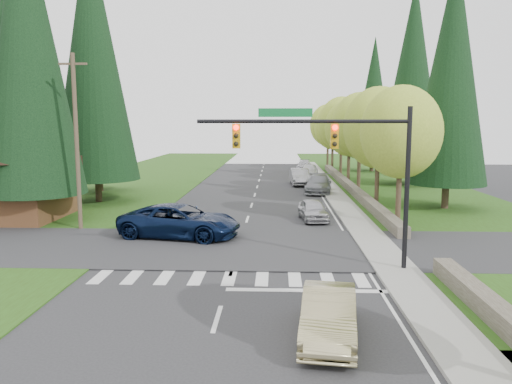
# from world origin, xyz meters

# --- Properties ---
(ground) EXTENTS (120.00, 120.00, 0.00)m
(ground) POSITION_xyz_m (0.00, 0.00, 0.00)
(ground) COLOR #28282B
(ground) RESTS_ON ground
(grass_east) EXTENTS (14.00, 110.00, 0.06)m
(grass_east) POSITION_xyz_m (13.00, 20.00, 0.03)
(grass_east) COLOR #274412
(grass_east) RESTS_ON ground
(grass_west) EXTENTS (14.00, 110.00, 0.06)m
(grass_west) POSITION_xyz_m (-13.00, 20.00, 0.03)
(grass_west) COLOR #274412
(grass_west) RESTS_ON ground
(cross_street) EXTENTS (120.00, 8.00, 0.10)m
(cross_street) POSITION_xyz_m (0.00, 8.00, 0.00)
(cross_street) COLOR #28282B
(cross_street) RESTS_ON ground
(sidewalk_east) EXTENTS (1.80, 80.00, 0.13)m
(sidewalk_east) POSITION_xyz_m (6.90, 22.00, 0.07)
(sidewalk_east) COLOR gray
(sidewalk_east) RESTS_ON ground
(curb_east) EXTENTS (0.20, 80.00, 0.13)m
(curb_east) POSITION_xyz_m (6.05, 22.00, 0.07)
(curb_east) COLOR gray
(curb_east) RESTS_ON ground
(stone_wall_north) EXTENTS (0.70, 40.00, 0.70)m
(stone_wall_north) POSITION_xyz_m (8.60, 30.00, 0.35)
(stone_wall_north) COLOR #4C4438
(stone_wall_north) RESTS_ON ground
(traffic_signal) EXTENTS (8.70, 0.37, 6.80)m
(traffic_signal) POSITION_xyz_m (4.37, 4.50, 4.98)
(traffic_signal) COLOR black
(traffic_signal) RESTS_ON ground
(brown_building) EXTENTS (8.40, 8.40, 5.40)m
(brown_building) POSITION_xyz_m (-15.00, 15.00, 3.14)
(brown_building) COLOR #4C2D19
(brown_building) RESTS_ON ground
(utility_pole) EXTENTS (1.60, 0.24, 10.00)m
(utility_pole) POSITION_xyz_m (-9.50, 12.00, 5.14)
(utility_pole) COLOR #473828
(utility_pole) RESTS_ON ground
(decid_tree_0) EXTENTS (4.80, 4.80, 8.37)m
(decid_tree_0) POSITION_xyz_m (9.20, 14.00, 5.60)
(decid_tree_0) COLOR #38281C
(decid_tree_0) RESTS_ON ground
(decid_tree_1) EXTENTS (5.20, 5.20, 8.80)m
(decid_tree_1) POSITION_xyz_m (9.30, 21.00, 5.80)
(decid_tree_1) COLOR #38281C
(decid_tree_1) RESTS_ON ground
(decid_tree_2) EXTENTS (5.00, 5.00, 8.82)m
(decid_tree_2) POSITION_xyz_m (9.10, 28.00, 5.93)
(decid_tree_2) COLOR #38281C
(decid_tree_2) RESTS_ON ground
(decid_tree_3) EXTENTS (5.00, 5.00, 8.55)m
(decid_tree_3) POSITION_xyz_m (9.20, 35.00, 5.66)
(decid_tree_3) COLOR #38281C
(decid_tree_3) RESTS_ON ground
(decid_tree_4) EXTENTS (5.40, 5.40, 9.18)m
(decid_tree_4) POSITION_xyz_m (9.30, 42.00, 6.06)
(decid_tree_4) COLOR #38281C
(decid_tree_4) RESTS_ON ground
(decid_tree_5) EXTENTS (4.80, 4.80, 8.30)m
(decid_tree_5) POSITION_xyz_m (9.10, 49.00, 5.53)
(decid_tree_5) COLOR #38281C
(decid_tree_5) RESTS_ON ground
(decid_tree_6) EXTENTS (5.20, 5.20, 8.86)m
(decid_tree_6) POSITION_xyz_m (9.20, 56.00, 5.86)
(decid_tree_6) COLOR #38281C
(decid_tree_6) RESTS_ON ground
(conifer_w_a) EXTENTS (6.12, 6.12, 19.80)m
(conifer_w_a) POSITION_xyz_m (-13.00, 14.00, 10.79)
(conifer_w_a) COLOR #38281C
(conifer_w_a) RESTS_ON ground
(conifer_w_b) EXTENTS (5.44, 5.44, 17.80)m
(conifer_w_b) POSITION_xyz_m (-16.00, 18.00, 9.79)
(conifer_w_b) COLOR #38281C
(conifer_w_b) RESTS_ON ground
(conifer_w_c) EXTENTS (6.46, 6.46, 20.80)m
(conifer_w_c) POSITION_xyz_m (-12.00, 22.00, 11.29)
(conifer_w_c) COLOR #38281C
(conifer_w_c) RESTS_ON ground
(conifer_w_e) EXTENTS (5.78, 5.78, 18.80)m
(conifer_w_e) POSITION_xyz_m (-14.00, 28.00, 10.29)
(conifer_w_e) COLOR #38281C
(conifer_w_e) RESTS_ON ground
(conifer_e_a) EXTENTS (5.44, 5.44, 17.80)m
(conifer_e_a) POSITION_xyz_m (14.00, 20.00, 9.79)
(conifer_e_a) COLOR #38281C
(conifer_e_a) RESTS_ON ground
(conifer_e_b) EXTENTS (6.12, 6.12, 19.80)m
(conifer_e_b) POSITION_xyz_m (15.00, 34.00, 10.79)
(conifer_e_b) COLOR #38281C
(conifer_e_b) RESTS_ON ground
(conifer_e_c) EXTENTS (5.10, 5.10, 16.80)m
(conifer_e_c) POSITION_xyz_m (14.00, 48.00, 9.29)
(conifer_e_c) COLOR #38281C
(conifer_e_c) RESTS_ON ground
(sedan_champagne) EXTENTS (1.99, 4.43, 1.41)m
(sedan_champagne) POSITION_xyz_m (3.36, -2.28, 0.71)
(sedan_champagne) COLOR tan
(sedan_champagne) RESTS_ON ground
(suv_navy) EXTENTS (6.95, 4.19, 1.80)m
(suv_navy) POSITION_xyz_m (-3.32, 10.19, 0.90)
(suv_navy) COLOR #0A1532
(suv_navy) RESTS_ON ground
(parked_car_a) EXTENTS (2.00, 4.06, 1.33)m
(parked_car_a) POSITION_xyz_m (4.20, 15.37, 0.67)
(parked_car_a) COLOR #B1B1B6
(parked_car_a) RESTS_ON ground
(parked_car_b) EXTENTS (2.91, 5.65, 1.57)m
(parked_car_b) POSITION_xyz_m (5.60, 28.09, 0.78)
(parked_car_b) COLOR gray
(parked_car_b) RESTS_ON ground
(parked_car_c) EXTENTS (2.04, 5.08, 1.64)m
(parked_car_c) POSITION_xyz_m (4.20, 33.75, 0.82)
(parked_car_c) COLOR #9E9EA3
(parked_car_c) RESTS_ON ground
(parked_car_d) EXTENTS (2.34, 4.81, 1.58)m
(parked_car_d) POSITION_xyz_m (5.60, 40.33, 0.79)
(parked_car_d) COLOR silver
(parked_car_d) RESTS_ON ground
(parked_car_e) EXTENTS (2.22, 4.61, 1.30)m
(parked_car_e) POSITION_xyz_m (5.49, 49.57, 0.65)
(parked_car_e) COLOR #ADACB1
(parked_car_e) RESTS_ON ground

